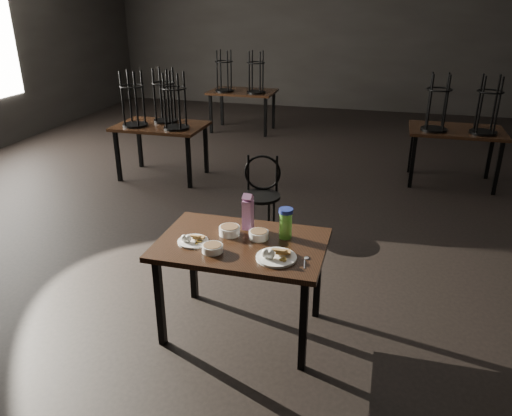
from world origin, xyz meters
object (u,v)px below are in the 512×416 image
(juice_carton, at_px, (248,213))
(water_bottle, at_px, (286,223))
(bentwood_chair, at_px, (261,190))
(main_table, at_px, (242,252))

(juice_carton, bearing_deg, water_bottle, -13.74)
(bentwood_chair, bearing_deg, main_table, -89.74)
(juice_carton, relative_size, water_bottle, 1.25)
(juice_carton, xyz_separation_m, water_bottle, (0.30, -0.07, -0.02))
(main_table, relative_size, water_bottle, 5.28)
(main_table, xyz_separation_m, bentwood_chair, (-0.28, 1.67, -0.17))
(juice_carton, xyz_separation_m, bentwood_chair, (-0.27, 1.44, -0.38))
(main_table, xyz_separation_m, water_bottle, (0.29, 0.15, 0.20))
(water_bottle, bearing_deg, bentwood_chair, 110.59)
(bentwood_chair, bearing_deg, water_bottle, -78.74)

